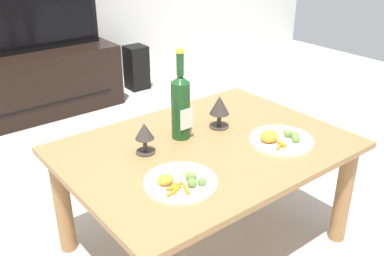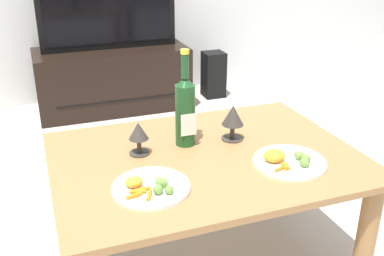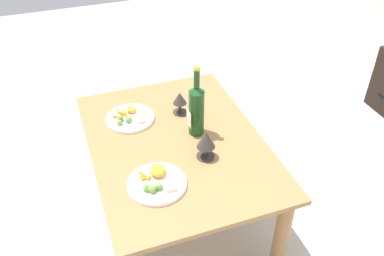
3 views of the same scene
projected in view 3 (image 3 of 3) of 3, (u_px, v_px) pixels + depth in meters
The scene contains 7 objects.
ground_plane at pixel (178, 210), 2.30m from camera, with size 6.40×6.40×0.00m, color #B7B2A8.
dining_table at pixel (177, 155), 2.05m from camera, with size 1.10×0.81×0.49m.
wine_bottle at pixel (196, 108), 1.97m from camera, with size 0.08×0.08×0.37m.
goblet_left at pixel (180, 100), 2.15m from camera, with size 0.07×0.07×0.12m.
goblet_right at pixel (206, 141), 1.86m from camera, with size 0.08×0.08×0.14m.
dinner_plate_left at pixel (130, 118), 2.14m from camera, with size 0.25×0.25×0.04m.
dinner_plate_right at pixel (157, 182), 1.77m from camera, with size 0.26×0.26×0.05m.
Camera 3 is at (1.49, -0.45, 1.76)m, focal length 39.10 mm.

